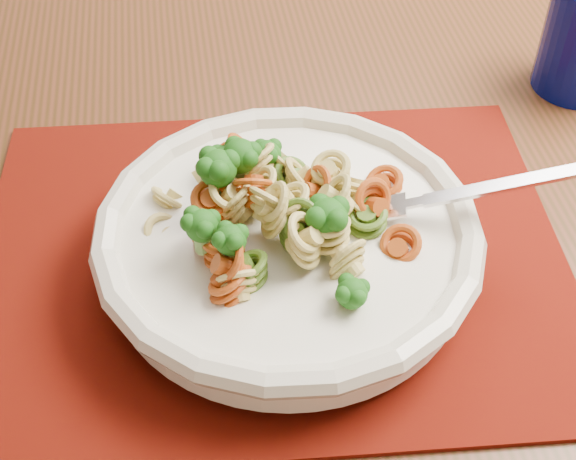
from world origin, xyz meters
TOP-DOWN VIEW (x-y plane):
  - dining_table at (-0.67, -0.15)m, footprint 1.75×1.45m
  - placemat at (-0.74, -0.20)m, footprint 0.52×0.47m
  - pasta_bowl at (-0.73, -0.22)m, footprint 0.26×0.26m
  - pasta_broccoli_heap at (-0.73, -0.22)m, footprint 0.22×0.22m
  - fork at (-0.67, -0.24)m, footprint 0.16×0.12m

SIDE VIEW (x-z plane):
  - dining_table at x=-0.67m, z-range 0.27..0.97m
  - placemat at x=-0.74m, z-range 0.70..0.71m
  - pasta_bowl at x=-0.73m, z-range 0.71..0.76m
  - fork at x=-0.67m, z-range 0.71..0.79m
  - pasta_broccoli_heap at x=-0.73m, z-range 0.72..0.78m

